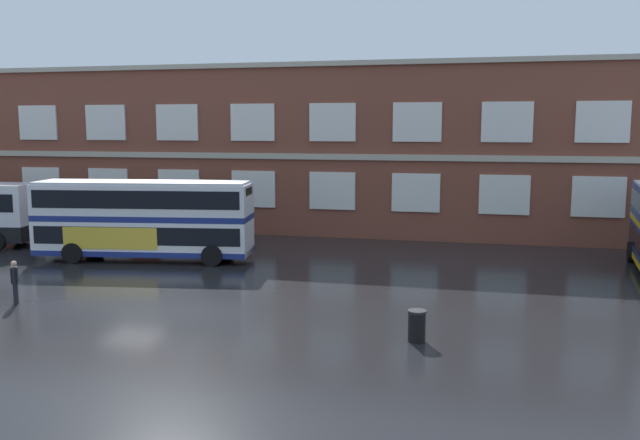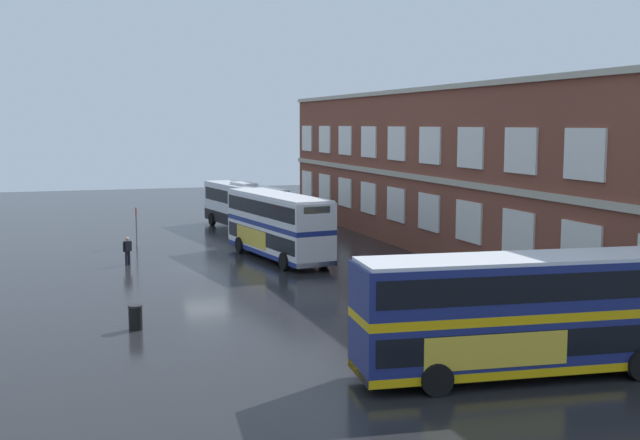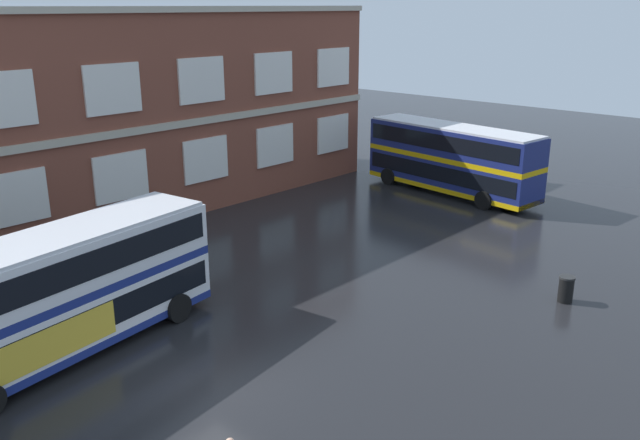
% 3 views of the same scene
% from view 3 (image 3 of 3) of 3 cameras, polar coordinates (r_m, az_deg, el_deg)
% --- Properties ---
extents(ground_plane, '(120.00, 120.00, 0.00)m').
position_cam_3_polar(ground_plane, '(22.06, -12.85, -11.87)').
color(ground_plane, black).
extents(double_decker_near, '(11.26, 4.15, 4.07)m').
position_cam_3_polar(double_decker_near, '(22.59, -21.59, -5.92)').
color(double_decker_near, silver).
rests_on(double_decker_near, ground).
extents(double_decker_middle, '(3.71, 11.21, 4.07)m').
position_cam_3_polar(double_decker_middle, '(40.35, 11.20, 5.20)').
color(double_decker_middle, navy).
rests_on(double_decker_middle, ground).
extents(station_litter_bin, '(0.60, 0.60, 1.03)m').
position_cam_3_polar(station_litter_bin, '(27.10, 20.25, -5.54)').
color(station_litter_bin, black).
rests_on(station_litter_bin, ground).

